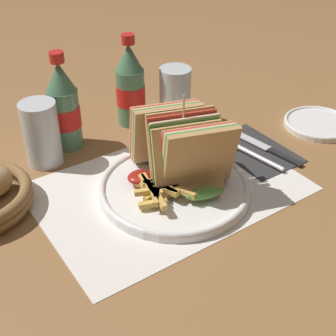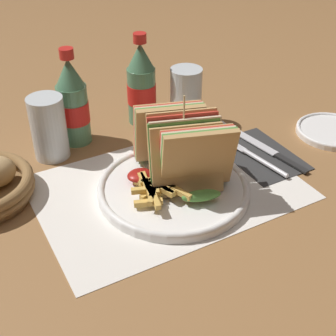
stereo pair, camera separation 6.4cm
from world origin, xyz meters
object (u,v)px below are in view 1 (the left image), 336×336
side_saucer (319,123)px  coke_bottle_near (64,108)px  glass_near (175,99)px  glass_far (41,134)px  club_sandwich (182,147)px  knife (262,146)px  plate_main (174,187)px  coke_bottle_far (130,87)px  fork (252,154)px

side_saucer → coke_bottle_near: bearing=154.2°
glass_near → glass_far: bearing=178.3°
club_sandwich → knife: 0.22m
plate_main → side_saucer: size_ratio=1.79×
side_saucer → coke_bottle_far: bearing=143.1°
fork → knife: size_ratio=0.94×
fork → coke_bottle_far: coke_bottle_far is taller
glass_far → glass_near: bearing=-1.7°
coke_bottle_near → glass_near: coke_bottle_near is taller
fork → glass_near: glass_near is taller
club_sandwich → coke_bottle_near: size_ratio=1.07×
fork → side_saucer: same height
club_sandwich → glass_near: bearing=58.0°
knife → side_saucer: size_ratio=1.30×
club_sandwich → coke_bottle_near: coke_bottle_near is taller
glass_near → glass_far: size_ratio=1.00×
fork → coke_bottle_near: 0.38m
coke_bottle_far → glass_near: 0.10m
plate_main → fork: size_ratio=1.47×
glass_far → side_saucer: (0.54, -0.20, -0.05)m
plate_main → glass_far: glass_far is taller
plate_main → knife: (0.23, 0.02, -0.00)m
coke_bottle_far → glass_near: size_ratio=1.58×
coke_bottle_near → glass_near: bearing=-9.6°
plate_main → coke_bottle_far: coke_bottle_far is taller
club_sandwich → coke_bottle_near: bearing=115.7°
club_sandwich → glass_near: 0.23m
glass_far → coke_bottle_far: bearing=11.1°
coke_bottle_near → coke_bottle_far: bearing=4.2°
fork → knife: fork is taller
plate_main → coke_bottle_near: bearing=109.3°
club_sandwich → fork: 0.18m
fork → glass_far: glass_far is taller
fork → coke_bottle_near: size_ratio=0.92×
plate_main → knife: 0.23m
coke_bottle_near → side_saucer: 0.54m
club_sandwich → coke_bottle_near: 0.26m
fork → coke_bottle_far: 0.29m
club_sandwich → knife: club_sandwich is taller
coke_bottle_near → glass_far: bearing=-153.2°
coke_bottle_near → side_saucer: bearing=-25.8°
glass_near → side_saucer: size_ratio=0.84×
plate_main → coke_bottle_near: size_ratio=1.35×
glass_near → club_sandwich: bearing=-122.0°
knife → glass_far: 0.43m
fork → coke_bottle_far: (-0.12, 0.26, 0.08)m
fork → glass_far: bearing=139.4°
plate_main → coke_bottle_near: (-0.09, 0.25, 0.07)m
glass_near → coke_bottle_far: bearing=147.2°
knife → side_saucer: 0.16m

